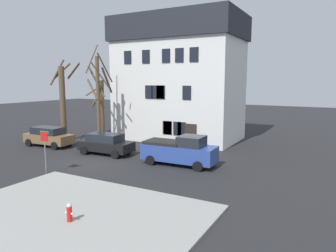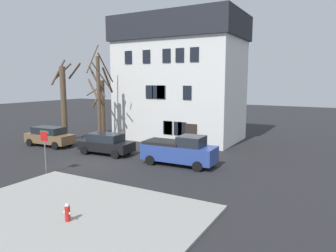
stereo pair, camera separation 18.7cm
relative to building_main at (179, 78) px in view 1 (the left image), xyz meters
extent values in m
plane|color=#262628|center=(-1.34, -11.52, -6.08)|extent=(120.00, 120.00, 0.00)
cube|color=#999993|center=(4.28, -18.42, -6.02)|extent=(11.38, 7.63, 0.12)
cube|color=white|center=(0.00, 0.01, -1.28)|extent=(11.76, 6.86, 9.60)
cube|color=#23262D|center=(0.00, 0.01, 4.69)|extent=(12.26, 7.36, 2.35)
cube|color=#2D231E|center=(2.94, -3.47, -5.03)|extent=(1.10, 0.12, 2.10)
cube|color=black|center=(0.55, -3.46, -4.48)|extent=(0.80, 0.08, 1.20)
cube|color=black|center=(0.65, -3.46, -4.48)|extent=(0.80, 0.08, 1.20)
cube|color=black|center=(0.67, -3.46, -4.48)|extent=(0.80, 0.08, 1.20)
cube|color=black|center=(1.65, -3.46, -4.48)|extent=(0.80, 0.08, 1.20)
cube|color=black|center=(2.06, -3.46, -4.48)|extent=(0.80, 0.08, 1.20)
cube|color=black|center=(-1.31, -3.46, -1.28)|extent=(0.80, 0.08, 1.20)
cube|color=black|center=(-0.61, -3.46, -1.28)|extent=(0.80, 0.08, 1.20)
cube|color=black|center=(-0.10, -3.46, -1.28)|extent=(0.80, 0.08, 1.20)
cube|color=black|center=(-0.04, -3.46, -1.28)|extent=(0.80, 0.08, 1.20)
cube|color=black|center=(2.53, -3.46, -1.28)|extent=(0.80, 0.08, 1.20)
cube|color=black|center=(-3.65, -3.46, 1.92)|extent=(0.80, 0.08, 1.20)
cube|color=black|center=(-1.61, -3.46, 1.92)|extent=(0.80, 0.08, 1.20)
cube|color=black|center=(0.49, -3.46, 1.92)|extent=(0.80, 0.08, 1.20)
cube|color=black|center=(1.80, -3.46, 1.92)|extent=(0.80, 0.08, 1.20)
cube|color=black|center=(3.17, -3.46, 1.92)|extent=(0.80, 0.08, 1.20)
cylinder|color=brown|center=(-9.41, -6.32, -2.49)|extent=(0.56, 0.56, 7.18)
cylinder|color=brown|center=(-10.14, -6.16, 0.56)|extent=(0.54, 1.65, 2.52)
cylinder|color=brown|center=(-9.00, -5.13, 0.68)|extent=(2.53, 1.03, 1.55)
cylinder|color=brown|center=(-9.97, -5.74, 0.66)|extent=(1.40, 1.35, 1.68)
cylinder|color=brown|center=(-5.10, -5.69, -3.15)|extent=(0.52, 0.52, 5.86)
cylinder|color=brown|center=(-5.67, -5.58, -1.67)|extent=(0.43, 1.32, 2.00)
cylinder|color=brown|center=(-5.39, -6.49, -1.04)|extent=(1.77, 0.80, 1.87)
cylinder|color=brown|center=(-4.97, -6.44, -0.33)|extent=(1.68, 0.46, 2.80)
cylinder|color=brown|center=(-4.42, -5.64, -0.22)|extent=(0.30, 1.52, 2.31)
cylinder|color=brown|center=(-4.63, -6.65, -2.11)|extent=(0.33, 0.33, 7.95)
cylinder|color=brown|center=(-3.95, -7.03, 0.17)|extent=(0.92, 1.50, 2.27)
cylinder|color=brown|center=(-5.31, -6.55, 1.66)|extent=(0.33, 1.48, 2.56)
cylinder|color=brown|center=(-5.36, -6.22, -1.08)|extent=(0.98, 1.56, 1.08)
cylinder|color=brown|center=(-3.75, -6.67, 0.83)|extent=(0.17, 1.87, 2.47)
cube|color=brown|center=(-8.42, -9.04, -5.37)|extent=(4.66, 1.91, 0.79)
cube|color=#1E232B|center=(-8.51, -9.04, -4.67)|extent=(2.90, 1.63, 0.62)
cylinder|color=black|center=(-6.89, -8.11, -5.74)|extent=(0.69, 0.25, 0.68)
cylinder|color=black|center=(-6.82, -9.83, -5.74)|extent=(0.69, 0.25, 0.68)
cylinder|color=black|center=(-10.01, -8.24, -5.74)|extent=(0.69, 0.25, 0.68)
cylinder|color=black|center=(-9.94, -9.96, -5.74)|extent=(0.69, 0.25, 0.68)
cube|color=black|center=(-1.91, -8.99, -5.40)|extent=(4.46, 2.03, 0.73)
cube|color=#1E232B|center=(-2.00, -9.00, -4.73)|extent=(2.79, 1.73, 0.62)
cylinder|color=black|center=(-0.47, -8.01, -5.74)|extent=(0.69, 0.26, 0.68)
cylinder|color=black|center=(-0.38, -9.81, -5.74)|extent=(0.69, 0.26, 0.68)
cylinder|color=black|center=(-3.44, -8.17, -5.74)|extent=(0.69, 0.26, 0.68)
cylinder|color=black|center=(-3.35, -9.97, -5.74)|extent=(0.69, 0.26, 0.68)
cube|color=#2D4799|center=(4.60, -9.02, -5.22)|extent=(5.25, 2.12, 1.09)
cube|color=#1E232B|center=(5.53, -8.98, -4.32)|extent=(1.72, 1.75, 0.70)
cube|color=black|center=(3.46, -9.06, -4.57)|extent=(2.76, 1.94, 0.20)
cylinder|color=black|center=(6.32, -7.99, -5.74)|extent=(0.69, 0.25, 0.68)
cylinder|color=black|center=(6.40, -9.90, -5.74)|extent=(0.69, 0.25, 0.68)
cylinder|color=black|center=(2.80, -8.13, -5.74)|extent=(0.69, 0.25, 0.68)
cylinder|color=black|center=(2.88, -10.04, -5.74)|extent=(0.69, 0.25, 0.68)
cylinder|color=red|center=(4.76, -19.31, -5.64)|extent=(0.22, 0.22, 0.65)
sphere|color=silver|center=(4.76, -19.31, -5.30)|extent=(0.21, 0.21, 0.21)
cylinder|color=silver|center=(4.60, -19.31, -5.61)|extent=(0.10, 0.09, 0.09)
cylinder|color=silver|center=(4.92, -19.31, -5.61)|extent=(0.10, 0.09, 0.09)
cylinder|color=slate|center=(-1.79, -14.95, -4.73)|extent=(0.07, 0.07, 2.70)
cube|color=red|center=(-1.79, -14.97, -3.69)|extent=(0.60, 0.03, 0.60)
cube|color=#1E8C38|center=(-1.79, -14.93, -3.44)|extent=(0.76, 0.02, 0.18)
torus|color=black|center=(-5.86, -6.32, -5.73)|extent=(0.71, 0.10, 0.71)
torus|color=black|center=(-6.90, -6.25, -5.73)|extent=(0.71, 0.10, 0.71)
cylinder|color=black|center=(-6.38, -6.29, -5.51)|extent=(1.00, 0.11, 0.19)
cylinder|color=black|center=(-6.58, -6.28, -5.28)|extent=(0.09, 0.04, 0.45)
camera|label=1|loc=(14.06, -27.96, -0.27)|focal=33.33mm
camera|label=2|loc=(14.23, -27.87, -0.27)|focal=33.33mm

